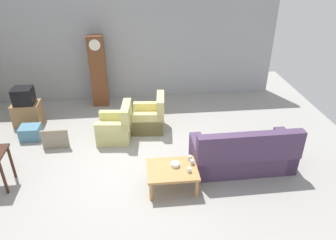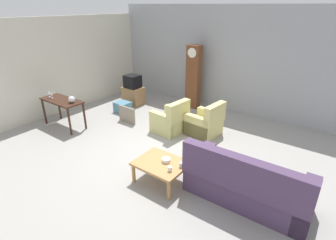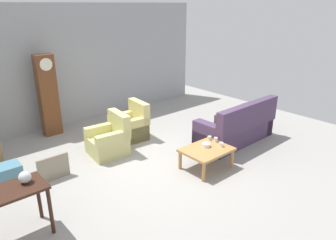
{
  "view_description": "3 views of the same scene",
  "coord_description": "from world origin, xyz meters",
  "px_view_note": "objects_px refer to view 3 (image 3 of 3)",
  "views": [
    {
      "loc": [
        0.06,
        -5.6,
        4.18
      ],
      "look_at": [
        0.72,
        0.62,
        0.72
      ],
      "focal_mm": 34.18,
      "sensor_mm": 36.0,
      "label": 1
    },
    {
      "loc": [
        3.25,
        -4.07,
        3.18
      ],
      "look_at": [
        0.14,
        0.13,
        0.86
      ],
      "focal_mm": 27.82,
      "sensor_mm": 36.0,
      "label": 2
    },
    {
      "loc": [
        -3.7,
        -4.59,
        3.17
      ],
      "look_at": [
        0.59,
        0.34,
        0.75
      ],
      "focal_mm": 33.68,
      "sensor_mm": 36.0,
      "label": 3
    }
  ],
  "objects_px": {
    "couch_floral": "(237,128)",
    "cup_cream_tall": "(209,138)",
    "framed_picture_leaning": "(54,168)",
    "glass_dome_cloche": "(25,177)",
    "cup_white_porcelain": "(221,144)",
    "grandfather_clock": "(48,95)",
    "coffee_table_wood": "(207,151)",
    "cup_blue_rimmed": "(216,140)",
    "storage_box_blue": "(8,173)",
    "bowl_white_stacked": "(206,145)",
    "armchair_olive_near": "(109,141)",
    "armchair_olive_far": "(130,127)"
  },
  "relations": [
    {
      "from": "armchair_olive_near",
      "to": "bowl_white_stacked",
      "type": "relative_size",
      "value": 5.44
    },
    {
      "from": "storage_box_blue",
      "to": "cup_blue_rimmed",
      "type": "bearing_deg",
      "value": -29.09
    },
    {
      "from": "cup_cream_tall",
      "to": "coffee_table_wood",
      "type": "bearing_deg",
      "value": -144.71
    },
    {
      "from": "cup_blue_rimmed",
      "to": "grandfather_clock",
      "type": "bearing_deg",
      "value": 118.67
    },
    {
      "from": "coffee_table_wood",
      "to": "cup_white_porcelain",
      "type": "relative_size",
      "value": 10.78
    },
    {
      "from": "armchair_olive_near",
      "to": "framed_picture_leaning",
      "type": "xyz_separation_m",
      "value": [
        -1.38,
        -0.26,
        -0.07
      ]
    },
    {
      "from": "coffee_table_wood",
      "to": "couch_floral",
      "type": "bearing_deg",
      "value": 14.98
    },
    {
      "from": "armchair_olive_near",
      "to": "cup_white_porcelain",
      "type": "distance_m",
      "value": 2.47
    },
    {
      "from": "cup_white_porcelain",
      "to": "cup_cream_tall",
      "type": "distance_m",
      "value": 0.4
    },
    {
      "from": "framed_picture_leaning",
      "to": "armchair_olive_far",
      "type": "bearing_deg",
      "value": 16.58
    },
    {
      "from": "couch_floral",
      "to": "coffee_table_wood",
      "type": "distance_m",
      "value": 1.58
    },
    {
      "from": "storage_box_blue",
      "to": "bowl_white_stacked",
      "type": "relative_size",
      "value": 2.77
    },
    {
      "from": "bowl_white_stacked",
      "to": "framed_picture_leaning",
      "type": "bearing_deg",
      "value": 149.25
    },
    {
      "from": "framed_picture_leaning",
      "to": "cup_white_porcelain",
      "type": "height_order",
      "value": "cup_white_porcelain"
    },
    {
      "from": "storage_box_blue",
      "to": "cup_white_porcelain",
      "type": "distance_m",
      "value": 4.17
    },
    {
      "from": "grandfather_clock",
      "to": "couch_floral",
      "type": "bearing_deg",
      "value": -47.27
    },
    {
      "from": "framed_picture_leaning",
      "to": "cup_cream_tall",
      "type": "xyz_separation_m",
      "value": [
        2.89,
        -1.34,
        0.23
      ]
    },
    {
      "from": "armchair_olive_far",
      "to": "glass_dome_cloche",
      "type": "height_order",
      "value": "glass_dome_cloche"
    },
    {
      "from": "framed_picture_leaning",
      "to": "glass_dome_cloche",
      "type": "distance_m",
      "value": 1.57
    },
    {
      "from": "armchair_olive_near",
      "to": "bowl_white_stacked",
      "type": "xyz_separation_m",
      "value": [
        1.2,
        -1.8,
        0.16
      ]
    },
    {
      "from": "armchair_olive_far",
      "to": "glass_dome_cloche",
      "type": "distance_m",
      "value": 3.59
    },
    {
      "from": "glass_dome_cloche",
      "to": "cup_cream_tall",
      "type": "distance_m",
      "value": 3.73
    },
    {
      "from": "armchair_olive_far",
      "to": "framed_picture_leaning",
      "type": "xyz_separation_m",
      "value": [
        -2.22,
        -0.66,
        -0.07
      ]
    },
    {
      "from": "armchair_olive_near",
      "to": "cup_blue_rimmed",
      "type": "height_order",
      "value": "armchair_olive_near"
    },
    {
      "from": "grandfather_clock",
      "to": "cup_cream_tall",
      "type": "bearing_deg",
      "value": -60.49
    },
    {
      "from": "glass_dome_cloche",
      "to": "bowl_white_stacked",
      "type": "height_order",
      "value": "glass_dome_cloche"
    },
    {
      "from": "couch_floral",
      "to": "armchair_olive_near",
      "type": "bearing_deg",
      "value": 151.16
    },
    {
      "from": "armchair_olive_near",
      "to": "cup_cream_tall",
      "type": "relative_size",
      "value": 11.23
    },
    {
      "from": "couch_floral",
      "to": "bowl_white_stacked",
      "type": "xyz_separation_m",
      "value": [
        -1.46,
        -0.33,
        0.12
      ]
    },
    {
      "from": "glass_dome_cloche",
      "to": "cup_white_porcelain",
      "type": "distance_m",
      "value": 3.69
    },
    {
      "from": "framed_picture_leaning",
      "to": "cup_blue_rimmed",
      "type": "bearing_deg",
      "value": -27.33
    },
    {
      "from": "framed_picture_leaning",
      "to": "storage_box_blue",
      "type": "bearing_deg",
      "value": 144.16
    },
    {
      "from": "armchair_olive_far",
      "to": "storage_box_blue",
      "type": "distance_m",
      "value": 2.92
    },
    {
      "from": "cup_cream_tall",
      "to": "bowl_white_stacked",
      "type": "relative_size",
      "value": 0.48
    },
    {
      "from": "cup_cream_tall",
      "to": "armchair_olive_far",
      "type": "bearing_deg",
      "value": 108.6
    },
    {
      "from": "glass_dome_cloche",
      "to": "cup_white_porcelain",
      "type": "relative_size",
      "value": 1.98
    },
    {
      "from": "armchair_olive_near",
      "to": "bowl_white_stacked",
      "type": "bearing_deg",
      "value": -56.23
    },
    {
      "from": "armchair_olive_far",
      "to": "framed_picture_leaning",
      "type": "bearing_deg",
      "value": -163.42
    },
    {
      "from": "framed_picture_leaning",
      "to": "glass_dome_cloche",
      "type": "relative_size",
      "value": 3.4
    },
    {
      "from": "cup_blue_rimmed",
      "to": "cup_white_porcelain",
      "type": "bearing_deg",
      "value": -112.25
    },
    {
      "from": "grandfather_clock",
      "to": "cup_cream_tall",
      "type": "height_order",
      "value": "grandfather_clock"
    },
    {
      "from": "cup_blue_rimmed",
      "to": "cup_cream_tall",
      "type": "distance_m",
      "value": 0.16
    },
    {
      "from": "cup_white_porcelain",
      "to": "bowl_white_stacked",
      "type": "distance_m",
      "value": 0.31
    },
    {
      "from": "couch_floral",
      "to": "cup_cream_tall",
      "type": "xyz_separation_m",
      "value": [
        -1.15,
        -0.14,
        0.12
      ]
    },
    {
      "from": "armchair_olive_near",
      "to": "cup_cream_tall",
      "type": "height_order",
      "value": "armchair_olive_near"
    },
    {
      "from": "coffee_table_wood",
      "to": "framed_picture_leaning",
      "type": "bearing_deg",
      "value": 147.39
    },
    {
      "from": "couch_floral",
      "to": "cup_blue_rimmed",
      "type": "distance_m",
      "value": 1.17
    },
    {
      "from": "glass_dome_cloche",
      "to": "grandfather_clock",
      "type": "bearing_deg",
      "value": 63.76
    },
    {
      "from": "armchair_olive_far",
      "to": "bowl_white_stacked",
      "type": "bearing_deg",
      "value": -80.59
    },
    {
      "from": "couch_floral",
      "to": "cup_blue_rimmed",
      "type": "relative_size",
      "value": 22.18
    }
  ]
}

